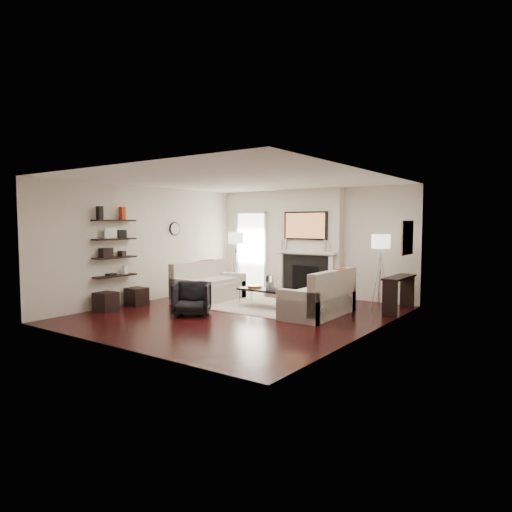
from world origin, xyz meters
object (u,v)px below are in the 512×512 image
Objects in this scene: loveseat_left_base at (209,292)px; lamp_left_shade at (236,238)px; coffee_table at (264,289)px; lamp_right_shade at (381,241)px; loveseat_right_base at (318,305)px; ottoman_near at (137,297)px; armchair at (192,297)px.

lamp_left_shade is (-0.32, 1.44, 1.24)m from loveseat_left_base.
lamp_left_shade reaches higher than coffee_table.
loveseat_left_base is 4.10m from lamp_right_shade.
loveseat_right_base is at bearing -24.01° from lamp_left_shade.
lamp_left_shade is 3.15m from ottoman_near.
loveseat_right_base is at bearing 0.52° from armchair.
coffee_table is at bearing 29.58° from armchair.
lamp_left_shade is at bearing 102.41° from loveseat_left_base.
coffee_table is at bearing 178.14° from loveseat_right_base.
loveseat_left_base and coffee_table have the same top height.
coffee_table is 2.75m from lamp_right_shade.
coffee_table is at bearing -143.39° from lamp_right_shade.
ottoman_near is at bearing -124.03° from loveseat_left_base.
loveseat_left_base is at bearing 85.01° from armchair.
loveseat_right_base reaches higher than ottoman_near.
lamp_right_shade is at bearing 23.68° from loveseat_left_base.
lamp_right_shade is (2.77, 3.01, 1.09)m from armchair.
coffee_table is 1.52× the size of armchair.
loveseat_left_base is at bearing -156.32° from lamp_right_shade.
coffee_table is 1.66m from armchair.
armchair is at bearing -116.00° from coffee_table.
armchair reaches higher than coffee_table.
lamp_right_shade reaches higher than loveseat_right_base.
lamp_left_shade reaches higher than loveseat_left_base.
coffee_table is at bearing -36.68° from lamp_left_shade.
loveseat_right_base is 4.50× the size of lamp_left_shade.
loveseat_left_base is at bearing -178.00° from coffee_table.
armchair is (-0.73, -1.49, -0.04)m from coffee_table.
armchair is 1.81× the size of lamp_right_shade.
coffee_table is 2.75× the size of ottoman_near.
loveseat_right_base is 4.07m from ottoman_near.
loveseat_left_base is 1.92m from lamp_left_shade.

